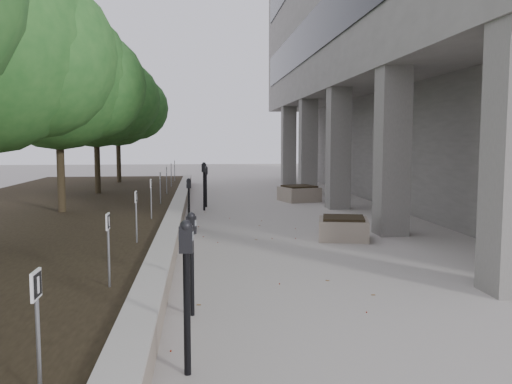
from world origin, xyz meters
TOP-DOWN VIEW (x-y plane):
  - ground at (0.00, 0.00)m, footprint 90.00×90.00m
  - retaining_wall at (-1.82, 9.00)m, footprint 0.39×26.00m
  - planting_bed at (-5.50, 9.00)m, footprint 7.00×26.00m
  - crabapple_tree_3 at (-4.80, 8.00)m, footprint 4.60×4.00m
  - crabapple_tree_4 at (-4.80, 13.00)m, footprint 4.60×4.00m
  - crabapple_tree_5 at (-4.80, 18.00)m, footprint 4.60×4.00m
  - parking_sign_1 at (-2.35, -2.50)m, footprint 0.04×0.22m
  - parking_sign_2 at (-2.35, 0.50)m, footprint 0.04×0.22m
  - parking_sign_3 at (-2.35, 3.50)m, footprint 0.04×0.22m
  - parking_sign_4 at (-2.35, 6.50)m, footprint 0.04×0.22m
  - parking_sign_5 at (-2.35, 9.50)m, footprint 0.04×0.22m
  - parking_sign_6 at (-2.35, 12.50)m, footprint 0.04×0.22m
  - parking_sign_7 at (-2.35, 15.50)m, footprint 0.04×0.22m
  - parking_sign_8 at (-2.35, 18.50)m, footprint 0.04×0.22m
  - parking_meter_1 at (-1.32, -1.31)m, footprint 0.16×0.12m
  - parking_meter_2 at (-1.30, 0.46)m, footprint 0.16×0.14m
  - parking_meter_3 at (-1.48, 7.81)m, footprint 0.15×0.12m
  - parking_meter_4 at (-0.98, 11.84)m, footprint 0.15×0.11m
  - parking_meter_5 at (-1.05, 10.94)m, footprint 0.18×0.16m
  - planter_front at (2.11, 5.54)m, footprint 1.35×1.35m
  - planter_back at (2.52, 13.26)m, footprint 1.57×1.57m
  - berry_scatter at (-0.10, 5.00)m, footprint 3.30×14.10m

SIDE VIEW (x-z plane):
  - ground at x=0.00m, z-range 0.00..0.00m
  - berry_scatter at x=-0.10m, z-range 0.00..0.02m
  - planting_bed at x=-5.50m, z-range 0.00..0.40m
  - retaining_wall at x=-1.82m, z-range 0.00..0.50m
  - planter_front at x=2.11m, z-range 0.00..0.52m
  - planter_back at x=2.52m, z-range 0.00..0.59m
  - parking_meter_3 at x=-1.48m, z-range 0.00..1.28m
  - parking_meter_2 at x=-1.30m, z-range 0.00..1.36m
  - parking_meter_4 at x=-0.98m, z-range 0.00..1.41m
  - parking_meter_1 at x=-1.32m, z-range 0.00..1.53m
  - parking_meter_5 at x=-1.05m, z-range 0.00..1.58m
  - parking_sign_1 at x=-2.35m, z-range 0.40..1.36m
  - parking_sign_2 at x=-2.35m, z-range 0.40..1.36m
  - parking_sign_3 at x=-2.35m, z-range 0.40..1.36m
  - parking_sign_4 at x=-2.35m, z-range 0.40..1.36m
  - parking_sign_5 at x=-2.35m, z-range 0.40..1.36m
  - parking_sign_6 at x=-2.35m, z-range 0.40..1.36m
  - parking_sign_7 at x=-2.35m, z-range 0.40..1.36m
  - parking_sign_8 at x=-2.35m, z-range 0.40..1.36m
  - crabapple_tree_3 at x=-4.80m, z-range 0.40..5.84m
  - crabapple_tree_4 at x=-4.80m, z-range 0.40..5.84m
  - crabapple_tree_5 at x=-4.80m, z-range 0.40..5.84m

